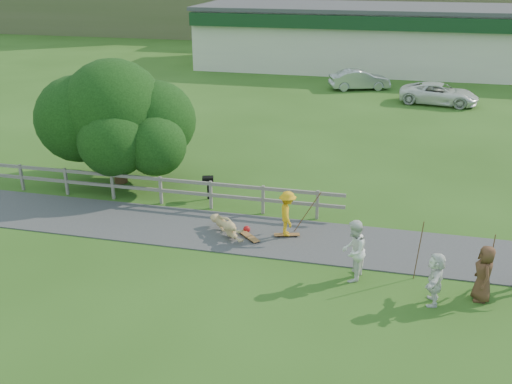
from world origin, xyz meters
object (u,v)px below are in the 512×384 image
at_px(spectator_d, 435,279).
at_px(bbq, 208,188).
at_px(skater_rider, 287,216).
at_px(spectator_c, 484,273).
at_px(tree, 117,139).
at_px(skater_fallen, 227,226).
at_px(car_white, 439,94).
at_px(spectator_a, 353,251).
at_px(car_silver, 359,80).

xyz_separation_m(spectator_d, bbq, (-8.19, 5.53, -0.30)).
relative_size(skater_rider, spectator_c, 0.95).
xyz_separation_m(tree, bbq, (4.14, -0.89, -1.45)).
distance_m(skater_rider, spectator_c, 6.40).
height_order(skater_fallen, spectator_c, spectator_c).
xyz_separation_m(spectator_d, tree, (-12.33, 6.42, 1.15)).
bearing_deg(bbq, spectator_d, -50.57).
xyz_separation_m(skater_rider, car_white, (6.05, 20.89, -0.10)).
relative_size(skater_fallen, car_white, 0.38).
bearing_deg(car_white, skater_rider, 173.23).
height_order(spectator_a, spectator_d, spectator_a).
bearing_deg(skater_fallen, spectator_a, -68.28).
distance_m(car_white, bbq, 20.73).
bearing_deg(skater_rider, skater_fallen, 81.41).
bearing_deg(skater_fallen, car_white, 24.53).
relative_size(skater_fallen, car_silver, 0.43).
bearing_deg(spectator_a, tree, -109.78).
bearing_deg(spectator_a, car_silver, -167.06).
bearing_deg(tree, bbq, -12.12).
bearing_deg(bbq, spectator_a, -55.34).
bearing_deg(car_white, spectator_c, -171.01).
height_order(spectator_a, spectator_c, spectator_a).
bearing_deg(bbq, skater_fallen, -77.65).
xyz_separation_m(skater_fallen, spectator_a, (4.36, -1.90, 0.60)).
distance_m(skater_fallen, spectator_c, 8.21).
xyz_separation_m(car_white, bbq, (-9.64, -18.35, -0.22)).
relative_size(skater_fallen, spectator_a, 0.98).
bearing_deg(spectator_d, car_silver, -165.85).
bearing_deg(skater_fallen, car_silver, 38.85).
height_order(spectator_d, tree, tree).
relative_size(spectator_c, car_white, 0.34).
xyz_separation_m(spectator_c, spectator_d, (-1.29, -0.49, -0.06)).
relative_size(spectator_d, tree, 0.23).
bearing_deg(spectator_a, skater_rider, -124.07).
xyz_separation_m(skater_fallen, tree, (-5.73, 3.76, 1.57)).
xyz_separation_m(spectator_a, bbq, (-5.94, 4.77, -0.47)).
xyz_separation_m(car_silver, car_white, (5.28, -3.32, -0.02)).
bearing_deg(bbq, skater_rider, -51.79).
height_order(skater_rider, car_white, skater_rider).
relative_size(car_silver, car_white, 0.87).
distance_m(spectator_c, spectator_d, 1.38).
bearing_deg(tree, skater_rider, -23.90).
distance_m(skater_fallen, tree, 7.03).
relative_size(spectator_a, car_white, 0.38).
bearing_deg(tree, spectator_d, -27.48).
distance_m(skater_rider, bbq, 4.41).
bearing_deg(spectator_c, bbq, -122.68).
height_order(skater_fallen, car_white, car_white).
distance_m(skater_fallen, spectator_a, 4.79).
height_order(spectator_c, car_white, spectator_c).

